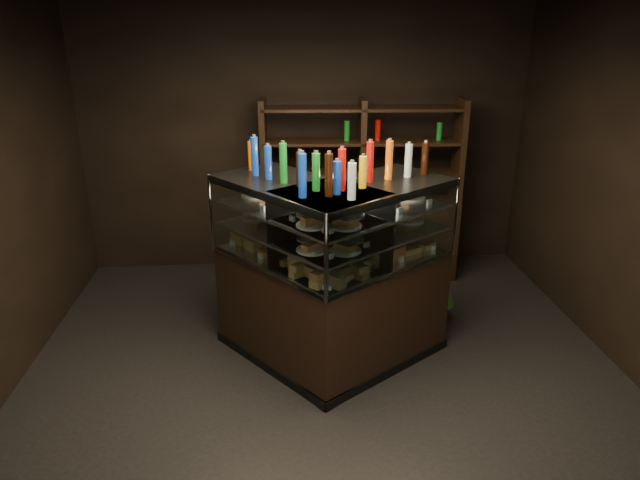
% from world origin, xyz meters
% --- Properties ---
extents(ground, '(5.00, 5.00, 0.00)m').
position_xyz_m(ground, '(0.00, 0.00, 0.00)').
color(ground, black).
rests_on(ground, ground).
extents(room_shell, '(5.02, 5.02, 3.01)m').
position_xyz_m(room_shell, '(0.00, 0.00, 1.94)').
color(room_shell, black).
rests_on(room_shell, ground).
extents(display_case, '(2.07, 1.59, 1.58)m').
position_xyz_m(display_case, '(0.06, 0.33, 0.52)').
color(display_case, black).
rests_on(display_case, ground).
extents(food_display, '(1.63, 1.12, 0.48)m').
position_xyz_m(food_display, '(0.06, 0.32, 1.18)').
color(food_display, '#D9914E').
rests_on(food_display, display_case).
extents(bottles_top, '(1.45, 0.98, 0.30)m').
position_xyz_m(bottles_top, '(0.06, 0.33, 1.71)').
color(bottles_top, '#147223').
rests_on(bottles_top, display_case).
extents(potted_conifer, '(0.39, 0.39, 0.82)m').
position_xyz_m(potted_conifer, '(1.14, 0.92, 0.47)').
color(potted_conifer, black).
rests_on(potted_conifer, ground).
extents(back_shelving, '(2.18, 0.54, 2.00)m').
position_xyz_m(back_shelving, '(0.57, 2.05, 0.61)').
color(back_shelving, black).
rests_on(back_shelving, ground).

